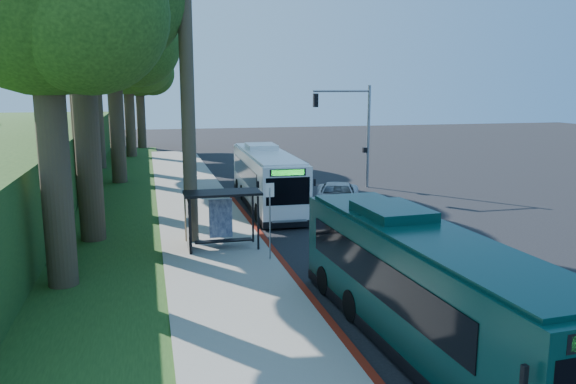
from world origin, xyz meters
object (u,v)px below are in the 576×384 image
object	(u,v)px
pickup	(337,197)
teal_bus	(422,285)
white_bus	(267,177)
bus_shelter	(216,209)

from	to	relation	value
pickup	teal_bus	bearing A→B (deg)	-81.60
white_bus	teal_bus	bearing A→B (deg)	-87.38
teal_bus	pickup	xyz separation A→B (m)	(3.41, 16.68, -0.94)
white_bus	pickup	bearing A→B (deg)	-27.49
bus_shelter	white_bus	size ratio (longest dim) A/B	0.27
white_bus	pickup	world-z (taller)	white_bus
bus_shelter	teal_bus	bearing A→B (deg)	-67.85
white_bus	teal_bus	world-z (taller)	teal_bus
bus_shelter	teal_bus	size ratio (longest dim) A/B	0.27
white_bus	teal_bus	xyz separation A→B (m)	(0.24, -18.73, 0.00)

